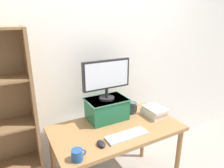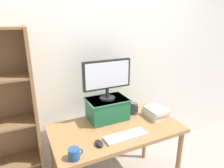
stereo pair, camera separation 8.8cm
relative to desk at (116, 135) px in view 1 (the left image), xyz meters
name	(u,v)px [view 1 (the left image)]	position (x,y,z in m)	size (l,w,h in m)	color
back_wall	(94,63)	(0.00, 0.50, 0.63)	(7.00, 0.08, 2.60)	silver
desk	(116,135)	(0.00, 0.00, 0.00)	(1.25, 0.70, 0.76)	#9E7042
riser_box	(106,108)	(0.00, 0.20, 0.21)	(0.42, 0.29, 0.22)	#1E6642
computer_monitor	(106,77)	(0.00, 0.20, 0.55)	(0.50, 0.16, 0.41)	black
keyboard	(127,135)	(0.00, -0.19, 0.10)	(0.39, 0.13, 0.02)	silver
computer_mouse	(101,144)	(-0.26, -0.20, 0.11)	(0.06, 0.10, 0.04)	black
book_stack	(154,111)	(0.48, 0.01, 0.14)	(0.18, 0.25, 0.10)	silver
coffee_mug	(77,155)	(-0.49, -0.27, 0.13)	(0.12, 0.09, 0.09)	#234C84
desk_speaker	(133,108)	(0.31, 0.17, 0.15)	(0.08, 0.08, 0.13)	#4C4C51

